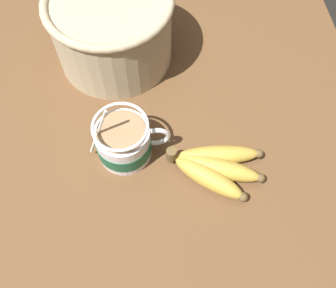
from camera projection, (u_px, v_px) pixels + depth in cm
name	position (u px, v px, depth cm)	size (l,w,h in cm)	color
table	(156.00, 148.00, 76.03)	(91.49, 91.49, 2.95)	brown
coffee_mug	(124.00, 142.00, 70.33)	(15.67, 10.49, 14.95)	silver
banana_bunch	(215.00, 167.00, 70.30)	(18.62, 12.81, 4.34)	brown
woven_basket	(112.00, 28.00, 78.39)	(26.30, 26.30, 16.20)	tan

